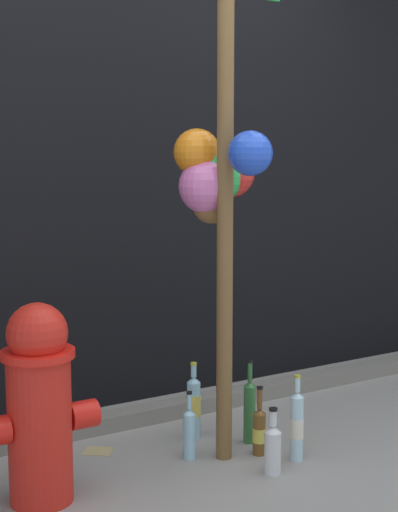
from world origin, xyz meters
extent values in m
plane|color=gray|center=(0.00, 0.00, 0.00)|extent=(14.00, 14.00, 0.00)
cube|color=black|center=(0.00, 1.53, 1.74)|extent=(10.00, 0.20, 3.48)
cube|color=slate|center=(0.00, 1.10, 0.04)|extent=(8.00, 0.12, 0.08)
cylinder|color=brown|center=(-0.13, 0.51, 1.24)|extent=(0.07, 0.07, 2.49)
sphere|color=green|center=(-0.09, 0.66, 1.26)|extent=(0.26, 0.26, 0.26)
sphere|color=#D66BB2|center=(-0.15, 0.63, 1.22)|extent=(0.25, 0.25, 0.25)
sphere|color=blue|center=(-0.11, 0.35, 1.37)|extent=(0.19, 0.19, 0.19)
sphere|color=orange|center=(-0.17, 0.67, 1.37)|extent=(0.21, 0.21, 0.21)
sphere|color=red|center=(0.00, 0.67, 1.28)|extent=(0.23, 0.23, 0.23)
sphere|color=brown|center=(-0.12, 0.63, 1.14)|extent=(0.17, 0.17, 0.17)
sphere|color=brown|center=(-0.12, 0.63, 1.27)|extent=(0.12, 0.12, 0.12)
sphere|color=brown|center=(-0.16, 0.63, 1.31)|extent=(0.05, 0.05, 0.05)
sphere|color=brown|center=(-0.08, 0.63, 1.31)|extent=(0.05, 0.05, 0.05)
sphere|color=brown|center=(-0.12, 0.58, 1.27)|extent=(0.04, 0.04, 0.04)
cylinder|color=red|center=(-0.98, 0.52, 0.29)|extent=(0.25, 0.25, 0.58)
cylinder|color=red|center=(-0.98, 0.52, 0.60)|extent=(0.29, 0.29, 0.03)
sphere|color=red|center=(-0.98, 0.52, 0.68)|extent=(0.24, 0.24, 0.24)
cylinder|color=red|center=(-0.80, 0.52, 0.32)|extent=(0.11, 0.11, 0.11)
cylinder|color=#B2DBEA|center=(0.13, 0.31, 0.15)|extent=(0.06, 0.06, 0.29)
cone|color=#B2DBEA|center=(0.13, 0.31, 0.30)|extent=(0.06, 0.06, 0.02)
cylinder|color=#B2DBEA|center=(0.13, 0.31, 0.35)|extent=(0.02, 0.02, 0.07)
cylinder|color=silver|center=(0.13, 0.31, 0.15)|extent=(0.06, 0.06, 0.09)
cylinder|color=gold|center=(0.13, 0.31, 0.39)|extent=(0.03, 0.03, 0.01)
cylinder|color=#93CCE0|center=(-0.12, 0.79, 0.14)|extent=(0.07, 0.07, 0.28)
cone|color=#93CCE0|center=(-0.12, 0.79, 0.29)|extent=(0.07, 0.07, 0.03)
cylinder|color=#93CCE0|center=(-0.12, 0.79, 0.33)|extent=(0.03, 0.03, 0.06)
cylinder|color=#D8C64C|center=(-0.12, 0.79, 0.16)|extent=(0.07, 0.07, 0.10)
cylinder|color=gold|center=(-0.12, 0.79, 0.37)|extent=(0.03, 0.03, 0.01)
cylinder|color=#93CCE0|center=(-0.27, 0.58, 0.10)|extent=(0.06, 0.06, 0.21)
cone|color=#93CCE0|center=(-0.27, 0.58, 0.22)|extent=(0.06, 0.06, 0.02)
cylinder|color=#93CCE0|center=(-0.27, 0.58, 0.27)|extent=(0.02, 0.02, 0.07)
cylinder|color=black|center=(-0.27, 0.58, 0.31)|extent=(0.02, 0.02, 0.01)
cylinder|color=#337038|center=(0.08, 0.60, 0.14)|extent=(0.06, 0.06, 0.27)
cone|color=#337038|center=(0.08, 0.60, 0.29)|extent=(0.06, 0.06, 0.02)
cylinder|color=#337038|center=(0.08, 0.60, 0.34)|extent=(0.02, 0.02, 0.09)
cylinder|color=black|center=(0.08, 0.60, 0.40)|extent=(0.03, 0.03, 0.01)
cylinder|color=brown|center=(0.03, 0.45, 0.10)|extent=(0.06, 0.06, 0.19)
cone|color=brown|center=(0.03, 0.45, 0.20)|extent=(0.06, 0.06, 0.02)
cylinder|color=brown|center=(0.03, 0.45, 0.26)|extent=(0.02, 0.02, 0.09)
cylinder|color=#D8C64C|center=(0.03, 0.45, 0.09)|extent=(0.06, 0.06, 0.07)
cylinder|color=black|center=(0.03, 0.45, 0.31)|extent=(0.03, 0.03, 0.01)
cylinder|color=silver|center=(-0.05, 0.25, 0.09)|extent=(0.07, 0.07, 0.19)
cone|color=silver|center=(-0.05, 0.25, 0.20)|extent=(0.07, 0.07, 0.03)
cylinder|color=silver|center=(-0.05, 0.25, 0.25)|extent=(0.03, 0.03, 0.07)
cylinder|color=black|center=(-0.05, 0.25, 0.29)|extent=(0.04, 0.04, 0.01)
cube|color=tan|center=(-0.59, 0.87, 0.00)|extent=(0.17, 0.16, 0.01)
camera|label=1|loc=(-1.99, -2.30, 1.39)|focal=54.80mm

